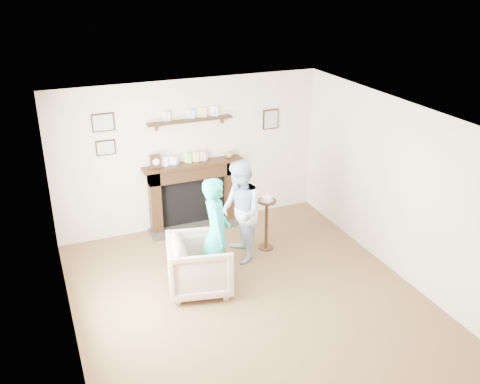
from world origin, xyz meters
The scene contains 6 objects.
ground centered at (0.00, 0.00, 0.00)m, with size 5.00×5.00×0.00m, color brown.
room_shell centered at (0.00, 0.69, 1.62)m, with size 4.54×5.02×2.52m.
armchair centered at (-0.53, 0.50, 0.00)m, with size 0.83×0.85×0.78m, color tan.
man centered at (0.30, 1.07, 0.00)m, with size 0.76×0.59×1.56m, color silver.
woman centered at (-0.26, 0.55, 0.00)m, with size 0.58×0.38×1.60m, color teal.
pedestal_table centered at (0.80, 1.20, 0.58)m, with size 0.30×0.30×0.95m.
Camera 1 is at (-2.41, -5.51, 4.20)m, focal length 40.00 mm.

